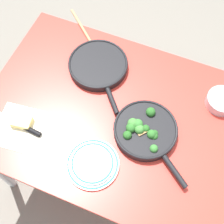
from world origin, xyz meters
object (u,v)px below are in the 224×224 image
Objects in this scene: wooden_spoon at (91,42)px; skillet_broccoli at (145,130)px; prep_bowl_steel at (222,101)px; grater_knife at (25,128)px; dinner_plate_stack at (93,164)px; cheese_block at (22,122)px; skillet_eggs at (98,65)px.

skillet_broccoli is at bearing -0.02° from wooden_spoon.
skillet_broccoli is 2.70× the size of prep_bowl_steel.
grater_knife is 1.03× the size of dinner_plate_stack.
cheese_block reaches higher than dinner_plate_stack.
prep_bowl_steel is (-0.82, -0.45, 0.01)m from cheese_block.
cheese_block reaches higher than grater_knife.
skillet_eggs is 0.51m from dinner_plate_stack.
grater_knife reaches higher than wooden_spoon.
grater_knife is 1.64× the size of prep_bowl_steel.
skillet_eggs is at bearing -11.31° from wooden_spoon.
skillet_broccoli is 0.40m from prep_bowl_steel.
skillet_broccoli is 1.69× the size of dinner_plate_stack.
wooden_spoon is at bearing 176.59° from skillet_eggs.
wooden_spoon is 0.58m from grater_knife.
cheese_block is 0.43× the size of dinner_plate_stack.
skillet_eggs is at bearing -179.61° from skillet_broccoli.
prep_bowl_steel is (-0.28, -0.28, -0.00)m from skillet_broccoli.
skillet_broccoli is at bearing 44.81° from prep_bowl_steel.
cheese_block is at bearing -28.84° from grater_knife.
prep_bowl_steel is (-0.44, -0.51, 0.01)m from dinner_plate_stack.
wooden_spoon is 0.67m from dinner_plate_stack.
cheese_block is at bearing -58.98° from wooden_spoon.
skillet_eggs is (0.34, -0.25, -0.01)m from skillet_broccoli.
skillet_eggs is 0.62m from prep_bowl_steel.
cheese_block is 0.68× the size of prep_bowl_steel.
skillet_broccoli reaches higher than wooden_spoon.
grater_knife is (0.07, 0.57, 0.00)m from wooden_spoon.
skillet_broccoli is 0.28m from dinner_plate_stack.
prep_bowl_steel is at bearing 51.81° from skillet_eggs.
wooden_spoon is 1.41× the size of dinner_plate_stack.
cheese_block is at bearing -66.62° from skillet_eggs.
dinner_plate_stack is at bearing -88.13° from skillet_broccoli.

